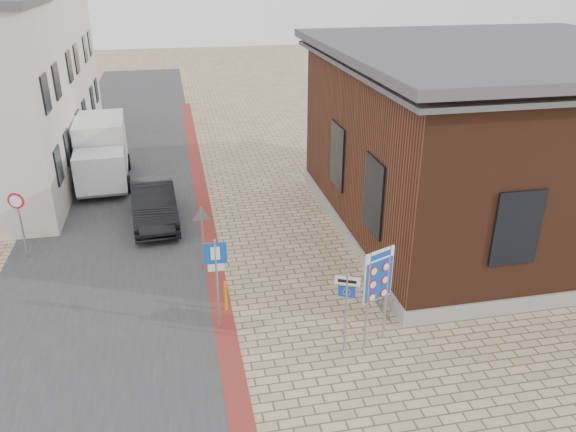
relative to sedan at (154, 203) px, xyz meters
name	(u,v)px	position (x,y,z in m)	size (l,w,h in m)	color
ground	(310,362)	(3.97, -9.67, -0.78)	(120.00, 120.00, 0.00)	tan
road_strip	(124,178)	(-1.53, 5.33, -0.77)	(7.00, 60.00, 0.02)	#38383A
curb_strip	(205,213)	(1.97, 0.33, -0.76)	(0.60, 40.00, 0.02)	maroon
brick_building	(501,136)	(12.96, -2.67, 2.71)	(13.00, 13.00, 6.80)	gray
townhouse_far	(25,63)	(-7.02, 14.33, 3.39)	(7.40, 6.40, 8.30)	beige
bike_rack	(379,297)	(6.62, -7.47, -0.51)	(0.08, 1.80, 0.60)	slate
sedan	(154,203)	(0.00, 0.00, 0.00)	(1.65, 4.72, 1.55)	black
box_truck	(101,151)	(-2.35, 5.07, 0.68)	(2.55, 5.52, 2.83)	slate
border_sign	(378,277)	(5.87, -9.17, 1.25)	(0.90, 0.42, 2.82)	gray
essen_sign	(346,300)	(4.97, -9.37, 0.81)	(0.61, 0.30, 2.40)	gray
parking_sign	(216,269)	(1.83, -7.67, 1.13)	(0.61, 0.07, 2.77)	gray
yield_sign	(202,220)	(1.68, -3.81, 0.82)	(0.75, 0.07, 2.13)	gray
speed_sign	(19,215)	(-4.35, -2.14, 0.85)	(0.56, 0.17, 2.42)	gray
bollard	(226,296)	(2.10, -6.87, -0.28)	(0.09, 0.09, 0.99)	orange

